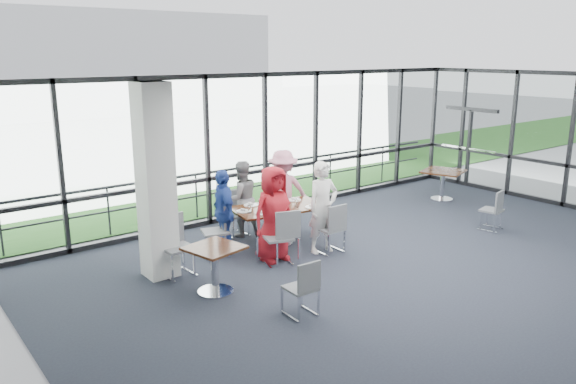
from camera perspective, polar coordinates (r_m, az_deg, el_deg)
floor at (r=9.73m, az=15.34°, el=-8.52°), size 12.00×10.00×0.02m
ceiling at (r=9.03m, az=16.68°, el=10.68°), size 12.00×10.00×0.04m
wall_left at (r=5.81m, az=-22.43°, el=-7.68°), size 0.10×10.00×3.20m
curtain_wall_back at (r=12.78m, az=-2.34°, el=4.87°), size 12.00×0.10×3.20m
exit_door at (r=16.29m, az=17.88°, el=4.25°), size 0.12×1.60×2.10m
structural_column at (r=9.30m, az=-13.30°, el=0.99°), size 0.50×0.50×3.20m
apron at (r=17.33m, az=-11.94°, el=1.58°), size 80.00×70.00×0.02m
grass_strip at (r=15.59m, az=-8.70°, el=0.45°), size 80.00×5.00×0.01m
hangar_main at (r=38.96m, az=-21.42°, el=12.22°), size 24.00×10.00×6.00m
guard_rail at (r=13.48m, az=-3.77°, el=0.57°), size 12.00×0.06×0.06m
main_table at (r=10.81m, az=-0.97°, el=-2.20°), size 1.91×1.24×0.75m
side_table_left at (r=8.72m, az=-7.49°, el=-6.37°), size 0.90×0.90×0.75m
side_table_right at (r=14.59m, az=15.47°, el=1.72°), size 1.20×1.20×0.75m
diner_near_left at (r=9.93m, az=-1.49°, el=-2.22°), size 0.84×0.55×1.72m
diner_near_right at (r=10.34m, az=3.57°, el=-1.57°), size 0.67×0.52×1.72m
diner_far_left at (r=11.32m, az=-4.78°, el=-0.68°), size 0.81×0.57×1.54m
diner_far_right at (r=11.58m, az=-0.52°, el=0.12°), size 1.22×0.88×1.70m
diner_end at (r=10.33m, az=-6.61°, el=-2.04°), size 0.70×1.02×1.59m
chair_main_nl at (r=9.85m, az=-1.03°, el=-4.64°), size 0.60×0.60×0.97m
chair_main_nr at (r=10.44m, az=4.23°, el=-3.72°), size 0.46×0.46×0.92m
chair_main_fl at (r=11.40m, az=-5.36°, el=-2.30°), size 0.44×0.44×0.88m
chair_main_fr at (r=11.85m, az=-0.95°, el=-1.42°), size 0.48×0.48×0.95m
chair_main_end at (r=10.32m, az=-7.43°, el=-4.03°), size 0.56×0.56×0.92m
chair_spare_la at (r=8.01m, az=1.26°, el=-9.74°), size 0.42×0.42×0.82m
chair_spare_lb at (r=9.49m, az=-11.19°, el=-5.57°), size 0.52×0.52×0.99m
chair_spare_r at (r=12.46m, az=19.98°, el=-1.75°), size 0.49×0.49×0.85m
plate_nl at (r=10.29m, az=-2.67°, el=-2.22°), size 0.24×0.24×0.01m
plate_nr at (r=10.73m, az=2.47°, el=-1.54°), size 0.27×0.27×0.01m
plate_fl at (r=10.88m, az=-3.77°, el=-1.33°), size 0.28×0.28×0.01m
plate_fr at (r=11.24m, az=0.62°, el=-0.80°), size 0.29×0.29×0.01m
plate_end at (r=10.48m, az=-4.54°, el=-1.96°), size 0.27×0.27×0.01m
tumbler_a at (r=10.47m, az=-1.46°, el=-1.61°), size 0.06×0.06×0.13m
tumbler_b at (r=10.73m, az=0.88°, el=-1.15°), size 0.07×0.07×0.15m
tumbler_c at (r=11.03m, az=-1.25°, el=-0.75°), size 0.07×0.07×0.14m
tumbler_d at (r=10.37m, az=-3.93°, el=-1.74°), size 0.07×0.07×0.15m
menu_a at (r=10.34m, az=-0.34°, el=-2.16°), size 0.31×0.24×0.00m
menu_b at (r=10.94m, az=3.16°, el=-1.27°), size 0.34×0.31×0.00m
menu_c at (r=11.10m, az=-1.37°, el=-1.02°), size 0.33×0.24×0.00m
condiment_caddy at (r=10.80m, az=-0.89°, el=-1.35°), size 0.10×0.07×0.04m
ketchup_bottle at (r=10.75m, az=-1.03°, el=-1.04°), size 0.06×0.06×0.18m
green_bottle at (r=10.82m, az=-0.61°, el=-0.88°), size 0.05×0.05×0.20m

